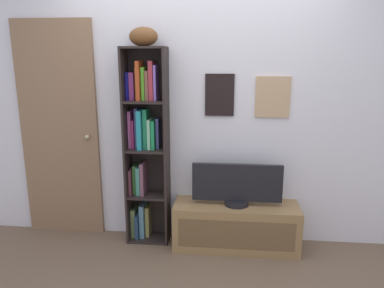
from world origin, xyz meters
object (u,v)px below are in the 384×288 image
football (143,37)px  television (237,185)px  bookshelf (145,146)px  tv_stand (236,226)px  door (60,131)px

football → television: bearing=-4.5°
bookshelf → tv_stand: size_ratio=1.60×
football → door: bearing=173.5°
television → door: 1.78m
bookshelf → door: door is taller
tv_stand → television: television is taller
bookshelf → tv_stand: (0.86, -0.10, -0.73)m
bookshelf → door: (-0.85, 0.07, 0.10)m
tv_stand → television: size_ratio=1.41×
football → television: (0.84, -0.07, -1.30)m
football → door: size_ratio=0.12×
bookshelf → door: 0.86m
bookshelf → television: bookshelf is taller
football → tv_stand: size_ratio=0.22×
football → television: 1.55m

